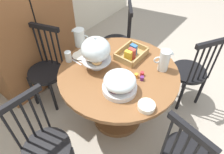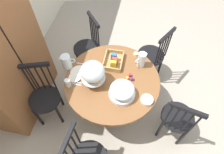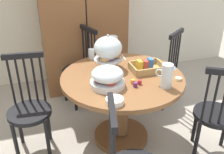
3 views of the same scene
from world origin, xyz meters
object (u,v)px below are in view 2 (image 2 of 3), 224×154
(dining_table, at_px, (112,89))
(cereal_bowl, at_px, (147,100))
(milk_pitcher, at_px, (67,62))
(drinking_glass, at_px, (68,83))
(windsor_chair_near_window, at_px, (177,119))
(butter_dish, at_px, (136,54))
(orange_juice_pitcher, at_px, (141,60))
(cereal_basket, at_px, (114,61))
(fruit_platter_covered, at_px, (122,91))
(windsor_chair_by_cabinet, at_px, (152,56))
(windsor_chair_facing_door, at_px, (88,48))
(china_plate_small, at_px, (75,77))
(windsor_chair_far_side, at_px, (45,97))
(pastry_stand_with_dome, at_px, (93,72))
(china_plate_large, at_px, (79,73))

(dining_table, relative_size, cereal_bowl, 8.22)
(milk_pitcher, height_order, drinking_glass, milk_pitcher)
(windsor_chair_near_window, xyz_separation_m, butter_dish, (0.67, 0.62, 0.30))
(orange_juice_pitcher, relative_size, cereal_basket, 0.67)
(milk_pitcher, bearing_deg, cereal_bowl, -106.12)
(dining_table, height_order, fruit_platter_covered, fruit_platter_covered)
(windsor_chair_by_cabinet, height_order, butter_dish, windsor_chair_by_cabinet)
(windsor_chair_by_cabinet, xyz_separation_m, orange_juice_pitcher, (-0.45, 0.16, 0.38))
(fruit_platter_covered, bearing_deg, windsor_chair_near_window, -92.63)
(orange_juice_pitcher, bearing_deg, cereal_basket, 94.78)
(drinking_glass, bearing_deg, windsor_chair_facing_door, 2.65)
(china_plate_small, height_order, cereal_bowl, cereal_bowl)
(dining_table, xyz_separation_m, drinking_glass, (-0.18, 0.48, 0.28))
(butter_dish, bearing_deg, cereal_bowl, -162.97)
(fruit_platter_covered, xyz_separation_m, china_plate_small, (0.12, 0.59, -0.07))
(fruit_platter_covered, xyz_separation_m, orange_juice_pitcher, (0.47, -0.16, 0.01))
(windsor_chair_facing_door, relative_size, butter_dish, 16.25)
(drinking_glass, bearing_deg, windsor_chair_far_side, 101.16)
(pastry_stand_with_dome, distance_m, china_plate_large, 0.30)
(china_plate_small, distance_m, cereal_bowl, 0.89)
(windsor_chair_far_side, distance_m, cereal_bowl, 1.31)
(windsor_chair_near_window, xyz_separation_m, cereal_basket, (0.47, 0.88, 0.33))
(cereal_basket, bearing_deg, drinking_glass, 134.06)
(windsor_chair_facing_door, xyz_separation_m, cereal_bowl, (-0.91, -0.96, 0.31))
(windsor_chair_far_side, distance_m, china_plate_small, 0.53)
(dining_table, distance_m, cereal_bowl, 0.54)
(windsor_chair_far_side, bearing_deg, drinking_glass, -78.84)
(cereal_basket, relative_size, china_plate_small, 2.11)
(cereal_basket, height_order, china_plate_small, cereal_basket)
(windsor_chair_near_window, height_order, orange_juice_pitcher, windsor_chair_near_window)
(windsor_chair_near_window, distance_m, milk_pitcher, 1.51)
(fruit_platter_covered, bearing_deg, butter_dish, -7.01)
(china_plate_small, height_order, drinking_glass, drinking_glass)
(windsor_chair_far_side, relative_size, cereal_basket, 3.09)
(windsor_chair_far_side, xyz_separation_m, butter_dish, (0.71, -1.07, 0.30))
(windsor_chair_far_side, bearing_deg, butter_dish, -56.47)
(windsor_chair_far_side, height_order, cereal_basket, windsor_chair_far_side)
(china_plate_large, bearing_deg, pastry_stand_with_dome, -114.43)
(windsor_chair_far_side, height_order, china_plate_large, windsor_chair_far_side)
(china_plate_large, xyz_separation_m, drinking_glass, (-0.20, 0.07, 0.05))
(windsor_chair_far_side, relative_size, fruit_platter_covered, 3.25)
(china_plate_large, distance_m, butter_dish, 0.78)
(windsor_chair_near_window, distance_m, windsor_chair_far_side, 1.69)
(fruit_platter_covered, bearing_deg, windsor_chair_far_side, 93.84)
(windsor_chair_by_cabinet, height_order, china_plate_small, windsor_chair_by_cabinet)
(orange_juice_pitcher, relative_size, butter_dish, 3.51)
(windsor_chair_by_cabinet, distance_m, pastry_stand_with_dome, 1.16)
(pastry_stand_with_dome, height_order, milk_pitcher, pastry_stand_with_dome)
(windsor_chair_facing_door, height_order, china_plate_large, windsor_chair_facing_door)
(china_plate_small, relative_size, butter_dish, 2.50)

